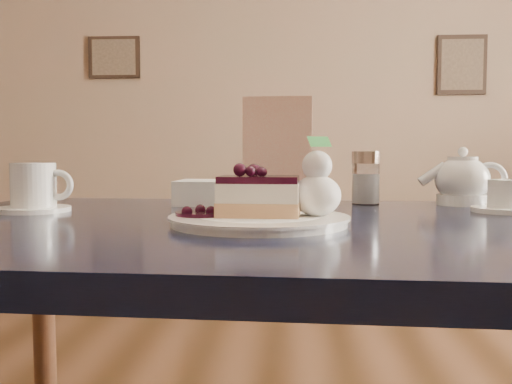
# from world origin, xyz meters

# --- Properties ---
(main_table) EXTENTS (1.13, 0.79, 0.69)m
(main_table) POSITION_xyz_m (0.16, 0.30, 0.61)
(main_table) COLOR black
(main_table) RESTS_ON ground
(dessert_plate) EXTENTS (0.24, 0.24, 0.01)m
(dessert_plate) POSITION_xyz_m (0.16, 0.25, 0.69)
(dessert_plate) COLOR white
(dessert_plate) RESTS_ON main_table
(cheesecake_slice) EXTENTS (0.11, 0.08, 0.05)m
(cheesecake_slice) POSITION_xyz_m (0.16, 0.25, 0.73)
(cheesecake_slice) COLOR tan
(cheesecake_slice) RESTS_ON dessert_plate
(whipped_cream) EXTENTS (0.07, 0.07, 0.06)m
(whipped_cream) POSITION_xyz_m (0.24, 0.26, 0.73)
(whipped_cream) COLOR white
(whipped_cream) RESTS_ON dessert_plate
(berry_sauce) EXTENTS (0.07, 0.07, 0.01)m
(berry_sauce) POSITION_xyz_m (0.08, 0.25, 0.70)
(berry_sauce) COLOR black
(berry_sauce) RESTS_ON dessert_plate
(coffee_set) EXTENTS (0.13, 0.12, 0.08)m
(coffee_set) POSITION_xyz_m (-0.22, 0.40, 0.72)
(coffee_set) COLOR white
(coffee_set) RESTS_ON main_table
(tea_set) EXTENTS (0.19, 0.23, 0.10)m
(tea_set) POSITION_xyz_m (0.53, 0.54, 0.73)
(tea_set) COLOR white
(tea_set) RESTS_ON main_table
(menu_card) EXTENTS (0.13, 0.03, 0.20)m
(menu_card) POSITION_xyz_m (0.18, 0.55, 0.79)
(menu_card) COLOR #F8F1C5
(menu_card) RESTS_ON main_table
(sugar_shaker) EXTENTS (0.05, 0.05, 0.10)m
(sugar_shaker) POSITION_xyz_m (0.35, 0.57, 0.74)
(sugar_shaker) COLOR white
(sugar_shaker) RESTS_ON main_table
(napkin_stack) EXTENTS (0.12, 0.12, 0.05)m
(napkin_stack) POSITION_xyz_m (0.05, 0.55, 0.71)
(napkin_stack) COLOR white
(napkin_stack) RESTS_ON main_table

